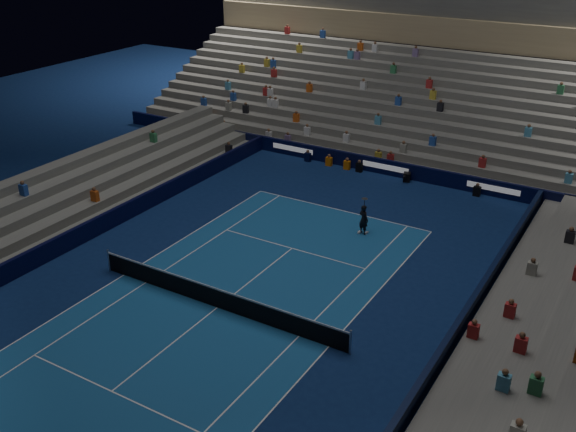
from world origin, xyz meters
The scene contains 11 objects.
ground centered at (0.00, 0.00, 0.00)m, with size 90.00×90.00×0.00m, color #0C1F4D.
court_surface centered at (0.00, 0.00, 0.01)m, with size 10.97×23.77×0.01m, color #19518E.
sponsor_barrier_far centered at (0.00, 18.50, 0.50)m, with size 44.00×0.25×1.00m, color black.
sponsor_barrier_east centered at (9.70, 0.00, 0.50)m, with size 0.25×37.00×1.00m, color black.
sponsor_barrier_west centered at (-9.70, 0.00, 0.50)m, with size 0.25×37.00×1.00m, color black.
grandstand_main centered at (0.00, 27.90, 3.38)m, with size 44.00×15.20×11.20m.
grandstand_east centered at (13.17, 0.00, 0.92)m, with size 5.00×37.00×2.50m.
grandstand_west centered at (-13.17, 0.00, 0.92)m, with size 5.00×37.00×2.50m.
tennis_net centered at (0.00, 0.00, 0.50)m, with size 12.90×0.10×1.10m.
tennis_player centered at (2.39, 9.83, 0.83)m, with size 0.60×0.40×1.65m, color black.
broadcast_camera centered at (1.63, 18.01, 0.30)m, with size 0.55×0.93×0.57m.
Camera 1 is at (15.04, -19.17, 15.75)m, focal length 40.89 mm.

